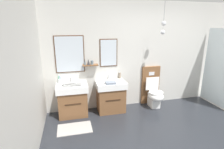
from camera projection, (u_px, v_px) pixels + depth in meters
The scene contains 13 objects.
ground_plane at pixel (194, 147), 3.12m from camera, with size 6.70×5.11×0.10m, color #23262B.
wall_back at pixel (150, 55), 4.52m from camera, with size 5.50×0.57×2.58m.
wall_left at pixel (16, 88), 2.14m from camera, with size 0.12×3.91×2.58m, color beige.
bath_mat at pixel (75, 128), 3.58m from camera, with size 0.68×0.44×0.01m, color #9E9993.
vanity_sink_left at pixel (73, 99), 4.05m from camera, with size 0.69×0.52×0.74m.
tap_on_left_sink at pixel (71, 79), 4.11m from camera, with size 0.03×0.13×0.11m.
vanity_sink_right at pixel (111, 96), 4.25m from camera, with size 0.69×0.52×0.74m.
tap_on_right_sink at pixel (109, 76), 4.32m from camera, with size 0.03×0.13×0.11m.
toilet at pixel (153, 92), 4.53m from camera, with size 0.48×0.62×1.00m.
toothbrush_cup at pixel (59, 81), 4.04m from camera, with size 0.07×0.07×0.21m.
soap_dispenser at pixel (120, 75), 4.38m from camera, with size 0.06×0.06×0.18m.
folded_hand_towel at pixel (111, 83), 3.99m from camera, with size 0.22×0.16×0.04m, color gray.
shower_tray at pixel (224, 88), 4.65m from camera, with size 0.92×0.92×1.95m.
Camera 1 is at (-2.04, -2.24, 2.03)m, focal length 28.39 mm.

